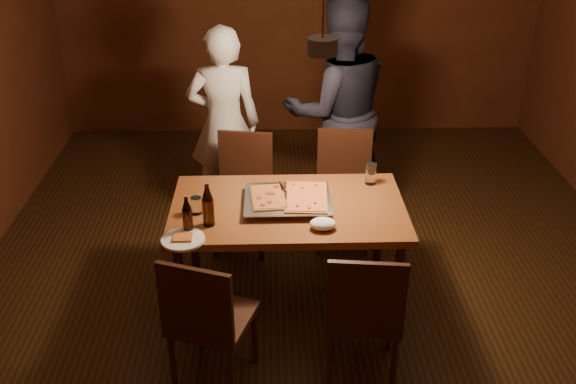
{
  "coord_description": "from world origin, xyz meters",
  "views": [
    {
      "loc": [
        -0.31,
        -3.71,
        2.75
      ],
      "look_at": [
        -0.21,
        -0.12,
        0.85
      ],
      "focal_mm": 40.0,
      "sensor_mm": 36.0,
      "label": 1
    }
  ],
  "objects_px": {
    "beer_bottle_b": "(208,205)",
    "dining_table": "(288,216)",
    "pendant_lamp": "(322,44)",
    "chair_far_left": "(243,180)",
    "diner_white": "(224,124)",
    "chair_far_right": "(344,177)",
    "beer_bottle_a": "(187,215)",
    "plate_slice": "(183,239)",
    "pizza_tray": "(287,201)",
    "diner_dark": "(338,111)",
    "chair_near_right": "(364,306)",
    "chair_near_left": "(205,312)"
  },
  "relations": [
    {
      "from": "beer_bottle_b",
      "to": "dining_table",
      "type": "bearing_deg",
      "value": 24.67
    },
    {
      "from": "pendant_lamp",
      "to": "beer_bottle_b",
      "type": "bearing_deg",
      "value": -153.77
    },
    {
      "from": "chair_far_left",
      "to": "diner_white",
      "type": "xyz_separation_m",
      "value": [
        -0.16,
        0.49,
        0.27
      ]
    },
    {
      "from": "chair_far_right",
      "to": "diner_white",
      "type": "relative_size",
      "value": 0.3
    },
    {
      "from": "beer_bottle_a",
      "to": "pendant_lamp",
      "type": "xyz_separation_m",
      "value": [
        0.81,
        0.41,
        0.9
      ]
    },
    {
      "from": "dining_table",
      "to": "plate_slice",
      "type": "bearing_deg",
      "value": -147.33
    },
    {
      "from": "dining_table",
      "to": "plate_slice",
      "type": "relative_size",
      "value": 5.88
    },
    {
      "from": "pizza_tray",
      "to": "beer_bottle_b",
      "type": "bearing_deg",
      "value": -149.1
    },
    {
      "from": "diner_dark",
      "to": "pendant_lamp",
      "type": "distance_m",
      "value": 1.43
    },
    {
      "from": "beer_bottle_a",
      "to": "diner_dark",
      "type": "bearing_deg",
      "value": 55.94
    },
    {
      "from": "beer_bottle_b",
      "to": "pizza_tray",
      "type": "bearing_deg",
      "value": 26.37
    },
    {
      "from": "dining_table",
      "to": "diner_dark",
      "type": "bearing_deg",
      "value": 70.65
    },
    {
      "from": "plate_slice",
      "to": "diner_dark",
      "type": "xyz_separation_m",
      "value": [
        1.06,
        1.65,
        0.16
      ]
    },
    {
      "from": "chair_far_right",
      "to": "beer_bottle_a",
      "type": "distance_m",
      "value": 1.58
    },
    {
      "from": "beer_bottle_a",
      "to": "diner_white",
      "type": "bearing_deg",
      "value": 85.59
    },
    {
      "from": "chair_near_right",
      "to": "plate_slice",
      "type": "height_order",
      "value": "chair_near_right"
    },
    {
      "from": "chair_near_left",
      "to": "diner_white",
      "type": "bearing_deg",
      "value": 109.9
    },
    {
      "from": "beer_bottle_b",
      "to": "diner_dark",
      "type": "xyz_separation_m",
      "value": [
        0.92,
        1.47,
        0.04
      ]
    },
    {
      "from": "pendant_lamp",
      "to": "dining_table",
      "type": "bearing_deg",
      "value": -150.24
    },
    {
      "from": "chair_near_right",
      "to": "plate_slice",
      "type": "distance_m",
      "value": 1.11
    },
    {
      "from": "beer_bottle_b",
      "to": "diner_dark",
      "type": "bearing_deg",
      "value": 57.84
    },
    {
      "from": "chair_near_right",
      "to": "pizza_tray",
      "type": "xyz_separation_m",
      "value": [
        -0.4,
        0.78,
        0.24
      ]
    },
    {
      "from": "chair_near_right",
      "to": "diner_white",
      "type": "relative_size",
      "value": 0.3
    },
    {
      "from": "chair_far_right",
      "to": "pizza_tray",
      "type": "xyz_separation_m",
      "value": [
        -0.46,
        -0.81,
        0.24
      ]
    },
    {
      "from": "dining_table",
      "to": "chair_far_right",
      "type": "bearing_deg",
      "value": 61.03
    },
    {
      "from": "beer_bottle_a",
      "to": "chair_far_left",
      "type": "bearing_deg",
      "value": 75.27
    },
    {
      "from": "chair_near_right",
      "to": "diner_dark",
      "type": "bearing_deg",
      "value": 95.24
    },
    {
      "from": "diner_dark",
      "to": "pendant_lamp",
      "type": "bearing_deg",
      "value": 68.08
    },
    {
      "from": "chair_near_left",
      "to": "diner_dark",
      "type": "height_order",
      "value": "diner_dark"
    },
    {
      "from": "chair_near_left",
      "to": "pendant_lamp",
      "type": "distance_m",
      "value": 1.67
    },
    {
      "from": "plate_slice",
      "to": "diner_dark",
      "type": "bearing_deg",
      "value": 57.17
    },
    {
      "from": "diner_dark",
      "to": "beer_bottle_b",
      "type": "bearing_deg",
      "value": 47.56
    },
    {
      "from": "dining_table",
      "to": "diner_dark",
      "type": "height_order",
      "value": "diner_dark"
    },
    {
      "from": "pizza_tray",
      "to": "beer_bottle_a",
      "type": "relative_size",
      "value": 2.42
    },
    {
      "from": "chair_near_left",
      "to": "pizza_tray",
      "type": "distance_m",
      "value": 0.97
    },
    {
      "from": "dining_table",
      "to": "chair_far_right",
      "type": "xyz_separation_m",
      "value": [
        0.46,
        0.82,
        -0.14
      ]
    },
    {
      "from": "chair_near_left",
      "to": "diner_dark",
      "type": "distance_m",
      "value": 2.27
    },
    {
      "from": "chair_far_left",
      "to": "pizza_tray",
      "type": "distance_m",
      "value": 0.87
    },
    {
      "from": "chair_far_right",
      "to": "chair_near_left",
      "type": "relative_size",
      "value": 0.9
    },
    {
      "from": "beer_bottle_b",
      "to": "pendant_lamp",
      "type": "distance_m",
      "value": 1.17
    },
    {
      "from": "beer_bottle_b",
      "to": "pendant_lamp",
      "type": "height_order",
      "value": "pendant_lamp"
    },
    {
      "from": "dining_table",
      "to": "plate_slice",
      "type": "height_order",
      "value": "plate_slice"
    },
    {
      "from": "pizza_tray",
      "to": "diner_dark",
      "type": "xyz_separation_m",
      "value": [
        0.44,
        1.23,
        0.15
      ]
    },
    {
      "from": "beer_bottle_b",
      "to": "chair_near_left",
      "type": "bearing_deg",
      "value": -88.77
    },
    {
      "from": "chair_far_right",
      "to": "diner_dark",
      "type": "height_order",
      "value": "diner_dark"
    },
    {
      "from": "chair_far_left",
      "to": "chair_far_right",
      "type": "height_order",
      "value": "same"
    },
    {
      "from": "chair_near_left",
      "to": "plate_slice",
      "type": "bearing_deg",
      "value": 130.48
    },
    {
      "from": "chair_far_right",
      "to": "beer_bottle_a",
      "type": "xyz_separation_m",
      "value": [
        -1.06,
        -1.12,
        0.33
      ]
    },
    {
      "from": "chair_far_left",
      "to": "chair_near_right",
      "type": "height_order",
      "value": "same"
    },
    {
      "from": "dining_table",
      "to": "pendant_lamp",
      "type": "bearing_deg",
      "value": 29.76
    }
  ]
}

